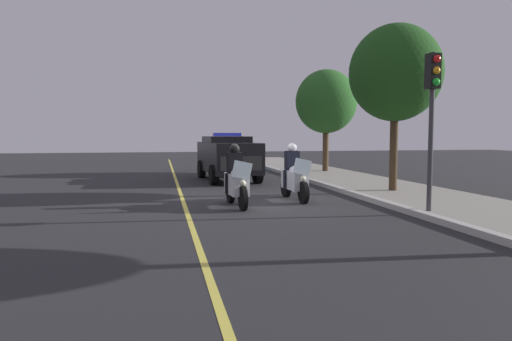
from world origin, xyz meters
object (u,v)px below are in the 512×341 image
Objects in this scene: police_motorcycle_lead_right at (294,177)px; tree_far_back at (326,102)px; tree_mid_block at (395,73)px; police_motorcycle_lead_left at (236,181)px; cyclist_background at (250,155)px; police_suv at (228,156)px; traffic_light at (433,96)px.

police_motorcycle_lead_right is 10.70m from tree_far_back.
tree_mid_block is 8.37m from tree_far_back.
cyclist_background is at bearing 167.40° from police_motorcycle_lead_left.
police_motorcycle_lead_left is 7.20m from police_suv.
traffic_light is (3.09, 2.54, 2.21)m from police_motorcycle_lead_right.
tree_mid_block reaches higher than police_suv.
police_motorcycle_lead_right is at bearing -25.62° from tree_far_back.
tree_mid_block reaches higher than cyclist_background.
police_motorcycle_lead_left is at bearing -72.82° from tree_mid_block.
tree_mid_block reaches higher than police_motorcycle_lead_left.
tree_mid_block is (11.15, 2.76, 3.15)m from cyclist_background.
traffic_light reaches higher than police_suv.
tree_far_back reaches higher than police_suv.
police_suv is 6.12m from cyclist_background.
police_suv reaches higher than cyclist_background.
police_suv is (-6.34, -1.09, 0.37)m from police_motorcycle_lead_right.
traffic_light is at bearing 21.05° from police_suv.
traffic_light reaches higher than cyclist_background.
police_suv is at bearing -138.14° from tree_mid_block.
cyclist_background is at bearing -166.11° from tree_mid_block.
tree_far_back is (-2.93, 5.54, 2.59)m from police_suv.
cyclist_background is 0.34× the size of tree_far_back.
police_suv is 7.82m from tree_mid_block.
police_motorcycle_lead_right is 5.08m from tree_mid_block.
police_motorcycle_lead_right is at bearing -140.61° from traffic_light.
police_suv is 6.78m from tree_far_back.
cyclist_background is (-12.09, 0.99, 0.14)m from police_motorcycle_lead_right.
police_motorcycle_lead_right is (-0.80, 1.89, 0.00)m from police_motorcycle_lead_left.
tree_mid_block is at bearing 13.89° from cyclist_background.
tree_far_back is (-9.27, 4.45, 2.96)m from police_motorcycle_lead_right.
police_motorcycle_lead_right is 6.45m from police_suv.
traffic_light is 4.35m from tree_mid_block.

